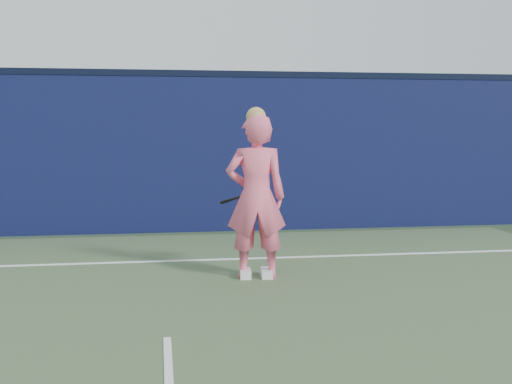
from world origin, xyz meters
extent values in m
cube|color=#0D153A|center=(0.00, 6.50, 1.25)|extent=(24.00, 0.40, 2.50)
cube|color=black|center=(0.00, 6.50, 2.55)|extent=(24.00, 0.42, 0.10)
imported|color=#FF6384|center=(1.02, 2.98, 0.92)|extent=(0.70, 0.49, 1.83)
sphere|color=tan|center=(1.02, 2.98, 1.80)|extent=(0.22, 0.22, 0.22)
cube|color=white|center=(1.14, 2.97, 0.05)|extent=(0.14, 0.29, 0.10)
cube|color=white|center=(0.90, 2.99, 0.05)|extent=(0.14, 0.29, 0.10)
torus|color=black|center=(1.09, 3.41, 0.92)|extent=(0.32, 0.11, 0.31)
torus|color=gold|center=(1.09, 3.41, 0.92)|extent=(0.26, 0.08, 0.26)
cylinder|color=beige|center=(1.09, 3.41, 0.92)|extent=(0.26, 0.07, 0.25)
cylinder|color=black|center=(0.86, 3.45, 0.86)|extent=(0.29, 0.03, 0.10)
cylinder|color=black|center=(0.73, 3.47, 0.82)|extent=(0.13, 0.04, 0.07)
cube|color=white|center=(0.00, 4.00, 0.01)|extent=(11.00, 0.08, 0.01)
camera|label=1|loc=(-0.04, -4.03, 1.68)|focal=45.00mm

